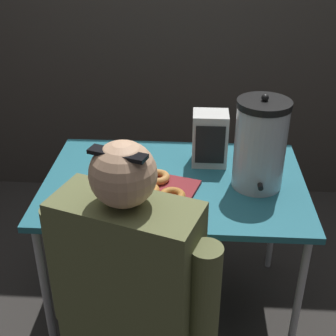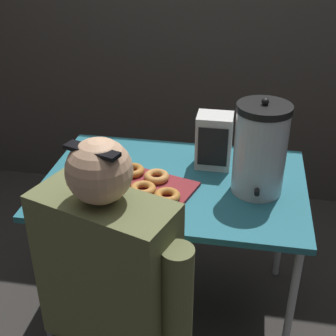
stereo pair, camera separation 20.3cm
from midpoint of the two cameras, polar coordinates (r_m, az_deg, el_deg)
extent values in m
plane|color=#2D2B28|center=(2.52, 3.05, -16.45)|extent=(12.00, 12.00, 0.00)
cube|color=#38332D|center=(3.03, 6.82, 18.20)|extent=(6.00, 0.10, 2.47)
cube|color=#236675|center=(2.06, 3.58, -1.94)|extent=(1.14, 0.77, 0.03)
cylinder|color=#ADADB2|center=(2.14, -12.46, -13.93)|extent=(0.03, 0.03, 0.72)
cylinder|color=#ADADB2|center=(2.05, 17.43, -17.18)|extent=(0.03, 0.03, 0.72)
cylinder|color=#ADADB2|center=(2.64, -7.19, -4.15)|extent=(0.03, 0.03, 0.72)
cylinder|color=#ADADB2|center=(2.57, 16.07, -6.29)|extent=(0.03, 0.03, 0.72)
cube|color=maroon|center=(1.98, 0.62, -2.49)|extent=(0.43, 0.35, 0.02)
cube|color=maroon|center=(1.88, -1.04, -3.57)|extent=(0.36, 0.11, 0.04)
torus|color=#BA7836|center=(1.98, -3.14, -1.81)|extent=(0.14, 0.14, 0.03)
torus|color=#B67431|center=(1.93, -0.07, -2.65)|extent=(0.14, 0.14, 0.03)
torus|color=#B06D2B|center=(1.89, 3.03, -3.51)|extent=(0.15, 0.15, 0.03)
torus|color=#B06D2B|center=(2.06, -1.61, -0.39)|extent=(0.15, 0.15, 0.03)
torus|color=#C4823F|center=(2.02, 1.47, -1.12)|extent=(0.14, 0.14, 0.03)
cylinder|color=#B7B7BC|center=(1.95, 14.08, 1.77)|extent=(0.21, 0.21, 0.36)
cylinder|color=black|center=(1.88, 14.78, 7.00)|extent=(0.22, 0.22, 0.03)
sphere|color=black|center=(1.87, 14.88, 7.76)|extent=(0.03, 0.03, 0.03)
cylinder|color=black|center=(1.91, 13.80, -2.80)|extent=(0.02, 0.05, 0.02)
cube|color=black|center=(1.95, -9.84, -3.79)|extent=(0.08, 0.14, 0.01)
cube|color=#2D333D|center=(1.94, -9.86, -3.65)|extent=(0.06, 0.12, 0.00)
cube|color=silver|center=(2.14, 8.35, 3.25)|extent=(0.16, 0.13, 0.25)
cube|color=black|center=(2.08, 8.25, 2.45)|extent=(0.13, 0.01, 0.18)
cube|color=#60663D|center=(1.57, -3.63, -12.87)|extent=(0.50, 0.34, 0.58)
sphere|color=tan|center=(1.34, -4.14, -0.49)|extent=(0.20, 0.20, 0.20)
cube|color=black|center=(1.29, -4.86, 2.02)|extent=(0.17, 0.10, 0.01)
cylinder|color=#60663D|center=(1.50, 5.13, -16.85)|extent=(0.10, 0.10, 0.46)
cylinder|color=#60663D|center=(1.71, -11.06, -10.58)|extent=(0.10, 0.10, 0.46)
camera|label=1|loc=(0.10, -87.14, 1.60)|focal=50.00mm
camera|label=2|loc=(0.10, 92.86, -1.60)|focal=50.00mm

